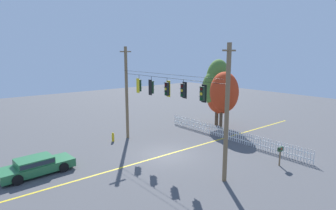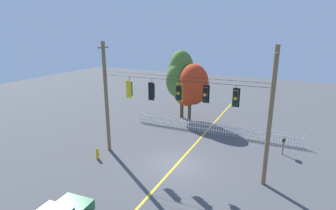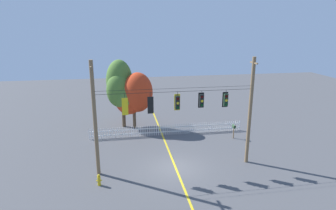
{
  "view_description": "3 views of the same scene",
  "coord_description": "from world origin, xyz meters",
  "px_view_note": "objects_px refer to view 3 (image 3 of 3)",
  "views": [
    {
      "loc": [
        16.17,
        -12.87,
        7.77
      ],
      "look_at": [
        0.3,
        -0.06,
        4.01
      ],
      "focal_mm": 29.8,
      "sensor_mm": 36.0,
      "label": 1
    },
    {
      "loc": [
        6.6,
        -15.64,
        9.08
      ],
      "look_at": [
        -0.7,
        0.06,
        4.27
      ],
      "focal_mm": 28.51,
      "sensor_mm": 36.0,
      "label": 2
    },
    {
      "loc": [
        -3.93,
        -19.64,
        10.64
      ],
      "look_at": [
        -0.51,
        0.45,
        4.92
      ],
      "focal_mm": 30.67,
      "sensor_mm": 36.0,
      "label": 3
    }
  ],
  "objects_px": {
    "traffic_signal_southbound_primary": "(177,103)",
    "autumn_maple_near_fence": "(122,89)",
    "traffic_signal_northbound_primary": "(226,100)",
    "roadside_mailbox": "(234,127)",
    "traffic_signal_eastbound_side": "(125,106)",
    "traffic_signal_westbound_side": "(150,105)",
    "fire_hydrant": "(99,180)",
    "autumn_maple_mid": "(134,96)",
    "traffic_signal_northbound_secondary": "(202,100)"
  },
  "relations": [
    {
      "from": "traffic_signal_northbound_primary",
      "to": "traffic_signal_southbound_primary",
      "type": "bearing_deg",
      "value": 179.99
    },
    {
      "from": "fire_hydrant",
      "to": "autumn_maple_near_fence",
      "type": "bearing_deg",
      "value": 80.67
    },
    {
      "from": "fire_hydrant",
      "to": "roadside_mailbox",
      "type": "relative_size",
      "value": 0.6
    },
    {
      "from": "autumn_maple_mid",
      "to": "traffic_signal_eastbound_side",
      "type": "bearing_deg",
      "value": -96.58
    },
    {
      "from": "roadside_mailbox",
      "to": "traffic_signal_southbound_primary",
      "type": "bearing_deg",
      "value": -143.4
    },
    {
      "from": "traffic_signal_westbound_side",
      "to": "traffic_signal_northbound_primary",
      "type": "distance_m",
      "value": 5.64
    },
    {
      "from": "traffic_signal_northbound_primary",
      "to": "fire_hydrant",
      "type": "relative_size",
      "value": 1.65
    },
    {
      "from": "traffic_signal_northbound_secondary",
      "to": "fire_hydrant",
      "type": "relative_size",
      "value": 1.6
    },
    {
      "from": "traffic_signal_southbound_primary",
      "to": "autumn_maple_near_fence",
      "type": "distance_m",
      "value": 10.79
    },
    {
      "from": "traffic_signal_southbound_primary",
      "to": "fire_hydrant",
      "type": "height_order",
      "value": "traffic_signal_southbound_primary"
    },
    {
      "from": "traffic_signal_eastbound_side",
      "to": "traffic_signal_northbound_primary",
      "type": "relative_size",
      "value": 1.11
    },
    {
      "from": "autumn_maple_mid",
      "to": "roadside_mailbox",
      "type": "height_order",
      "value": "autumn_maple_mid"
    },
    {
      "from": "traffic_signal_northbound_secondary",
      "to": "roadside_mailbox",
      "type": "distance_m",
      "value": 7.98
    },
    {
      "from": "traffic_signal_eastbound_side",
      "to": "traffic_signal_northbound_primary",
      "type": "height_order",
      "value": "same"
    },
    {
      "from": "traffic_signal_northbound_primary",
      "to": "autumn_maple_mid",
      "type": "xyz_separation_m",
      "value": [
        -6.33,
        9.55,
        -1.72
      ]
    },
    {
      "from": "traffic_signal_eastbound_side",
      "to": "traffic_signal_northbound_primary",
      "type": "distance_m",
      "value": 7.44
    },
    {
      "from": "traffic_signal_eastbound_side",
      "to": "traffic_signal_westbound_side",
      "type": "distance_m",
      "value": 1.79
    },
    {
      "from": "traffic_signal_westbound_side",
      "to": "autumn_maple_near_fence",
      "type": "distance_m",
      "value": 10.27
    },
    {
      "from": "autumn_maple_near_fence",
      "to": "fire_hydrant",
      "type": "bearing_deg",
      "value": -99.33
    },
    {
      "from": "traffic_signal_westbound_side",
      "to": "traffic_signal_northbound_primary",
      "type": "bearing_deg",
      "value": 0.2
    },
    {
      "from": "traffic_signal_eastbound_side",
      "to": "roadside_mailbox",
      "type": "bearing_deg",
      "value": 25.34
    },
    {
      "from": "traffic_signal_eastbound_side",
      "to": "traffic_signal_southbound_primary",
      "type": "xyz_separation_m",
      "value": [
        3.77,
        0.02,
        0.08
      ]
    },
    {
      "from": "fire_hydrant",
      "to": "roadside_mailbox",
      "type": "height_order",
      "value": "roadside_mailbox"
    },
    {
      "from": "traffic_signal_northbound_primary",
      "to": "fire_hydrant",
      "type": "distance_m",
      "value": 10.72
    },
    {
      "from": "traffic_signal_westbound_side",
      "to": "fire_hydrant",
      "type": "relative_size",
      "value": 1.81
    },
    {
      "from": "traffic_signal_southbound_primary",
      "to": "roadside_mailbox",
      "type": "distance_m",
      "value": 9.13
    },
    {
      "from": "fire_hydrant",
      "to": "roadside_mailbox",
      "type": "distance_m",
      "value": 13.95
    },
    {
      "from": "traffic_signal_westbound_side",
      "to": "autumn_maple_mid",
      "type": "bearing_deg",
      "value": 94.13
    },
    {
      "from": "traffic_signal_eastbound_side",
      "to": "autumn_maple_mid",
      "type": "xyz_separation_m",
      "value": [
        1.1,
        9.57,
        -1.6
      ]
    },
    {
      "from": "traffic_signal_eastbound_side",
      "to": "autumn_maple_near_fence",
      "type": "height_order",
      "value": "autumn_maple_near_fence"
    },
    {
      "from": "traffic_signal_eastbound_side",
      "to": "roadside_mailbox",
      "type": "relative_size",
      "value": 1.09
    },
    {
      "from": "traffic_signal_northbound_primary",
      "to": "autumn_maple_near_fence",
      "type": "relative_size",
      "value": 0.19
    },
    {
      "from": "traffic_signal_northbound_secondary",
      "to": "autumn_maple_mid",
      "type": "distance_m",
      "value": 10.69
    },
    {
      "from": "traffic_signal_eastbound_side",
      "to": "fire_hydrant",
      "type": "bearing_deg",
      "value": -141.23
    },
    {
      "from": "traffic_signal_eastbound_side",
      "to": "autumn_maple_mid",
      "type": "height_order",
      "value": "traffic_signal_eastbound_side"
    },
    {
      "from": "fire_hydrant",
      "to": "traffic_signal_westbound_side",
      "type": "bearing_deg",
      "value": 22.89
    },
    {
      "from": "traffic_signal_eastbound_side",
      "to": "autumn_maple_near_fence",
      "type": "distance_m",
      "value": 10.09
    },
    {
      "from": "traffic_signal_southbound_primary",
      "to": "traffic_signal_northbound_primary",
      "type": "relative_size",
      "value": 1.05
    },
    {
      "from": "traffic_signal_westbound_side",
      "to": "fire_hydrant",
      "type": "bearing_deg",
      "value": -157.11
    },
    {
      "from": "traffic_signal_westbound_side",
      "to": "autumn_maple_near_fence",
      "type": "bearing_deg",
      "value": 100.54
    },
    {
      "from": "traffic_signal_eastbound_side",
      "to": "traffic_signal_westbound_side",
      "type": "relative_size",
      "value": 1.01
    },
    {
      "from": "traffic_signal_northbound_primary",
      "to": "roadside_mailbox",
      "type": "distance_m",
      "value": 7.01
    },
    {
      "from": "traffic_signal_southbound_primary",
      "to": "autumn_maple_near_fence",
      "type": "relative_size",
      "value": 0.2
    },
    {
      "from": "autumn_maple_near_fence",
      "to": "fire_hydrant",
      "type": "xyz_separation_m",
      "value": [
        -1.91,
        -11.65,
        -3.78
      ]
    },
    {
      "from": "traffic_signal_westbound_side",
      "to": "traffic_signal_southbound_primary",
      "type": "relative_size",
      "value": 1.05
    },
    {
      "from": "traffic_signal_northbound_primary",
      "to": "roadside_mailbox",
      "type": "xyz_separation_m",
      "value": [
        2.9,
        4.88,
        -4.11
      ]
    },
    {
      "from": "traffic_signal_northbound_secondary",
      "to": "autumn_maple_near_fence",
      "type": "xyz_separation_m",
      "value": [
        -5.65,
        10.03,
        -1.08
      ]
    },
    {
      "from": "traffic_signal_northbound_secondary",
      "to": "traffic_signal_northbound_primary",
      "type": "distance_m",
      "value": 1.86
    },
    {
      "from": "traffic_signal_southbound_primary",
      "to": "traffic_signal_northbound_primary",
      "type": "height_order",
      "value": "same"
    },
    {
      "from": "autumn_maple_near_fence",
      "to": "traffic_signal_northbound_primary",
      "type": "bearing_deg",
      "value": -53.17
    }
  ]
}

